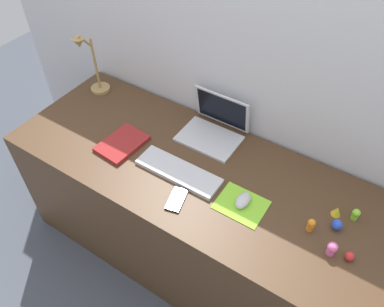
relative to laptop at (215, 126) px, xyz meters
The scene contains 16 objects.
ground_plane 0.84m from the laptop, 79.17° to the right, with size 6.00×6.00×0.00m, color #474C56.
back_wall 0.15m from the laptop, 70.51° to the left, with size 3.07×0.05×1.56m, color silver.
desk 0.50m from the laptop, 79.17° to the right, with size 1.87×0.71×0.74m, color #4C331E.
laptop is the anchor object (origin of this frame).
keyboard 0.33m from the laptop, 90.40° to the right, with size 0.41×0.13×0.02m, color silver.
mousepad 0.47m from the laptop, 44.98° to the right, with size 0.21×0.17×0.00m, color #8CDB33.
mouse 0.46m from the laptop, 43.91° to the right, with size 0.06×0.10×0.03m, color silver.
cell_phone 0.47m from the laptop, 80.12° to the right, with size 0.06×0.13×0.01m, color black.
desk_lamp 0.76m from the laptop, behind, with size 0.11×0.16×0.37m.
notebook_pad 0.47m from the laptop, 136.78° to the right, with size 0.17×0.24×0.02m, color maroon.
toy_figurine_lime 0.77m from the laptop, 10.09° to the right, with size 0.03×0.03×0.06m.
toy_figurine_pink 0.80m from the laptop, 25.56° to the right, with size 0.04×0.04×0.07m.
toy_figurine_yellow 0.70m from the laptop, 12.75° to the right, with size 0.04×0.04×0.05m, color yellow.
toy_figurine_red 0.86m from the laptop, 22.72° to the right, with size 0.04×0.04×0.04m, color red.
toy_figurine_blue 0.74m from the laptop, 17.40° to the right, with size 0.04×0.04×0.05m, color blue.
toy_figurine_orange 0.68m from the laptop, 24.76° to the right, with size 0.03×0.03×0.06m.
Camera 1 is at (0.64, -1.01, 2.06)m, focal length 35.57 mm.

